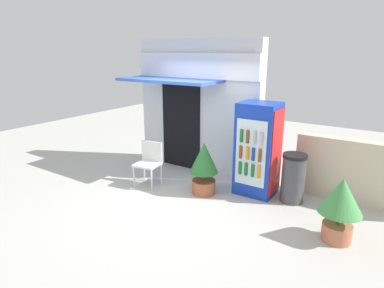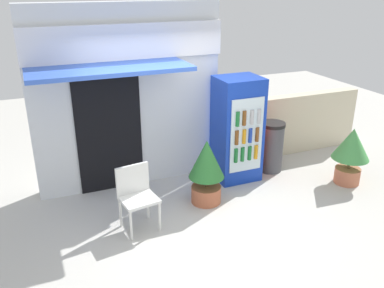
{
  "view_description": "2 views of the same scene",
  "coord_description": "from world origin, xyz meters",
  "px_view_note": "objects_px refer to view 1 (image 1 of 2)",
  "views": [
    {
      "loc": [
        3.46,
        -4.49,
        2.7
      ],
      "look_at": [
        0.15,
        0.51,
        0.95
      ],
      "focal_mm": 30.29,
      "sensor_mm": 36.0,
      "label": 1
    },
    {
      "loc": [
        -1.89,
        -4.52,
        3.22
      ],
      "look_at": [
        0.25,
        0.66,
        0.94
      ],
      "focal_mm": 37.82,
      "sensor_mm": 36.0,
      "label": 2
    }
  ],
  "objects_px": {
    "drink_cooler": "(258,149)",
    "plastic_chair": "(149,160)",
    "potted_plant_curbside": "(341,203)",
    "trash_bin": "(293,178)",
    "potted_plant_near_shop": "(204,165)"
  },
  "relations": [
    {
      "from": "plastic_chair",
      "to": "potted_plant_curbside",
      "type": "height_order",
      "value": "potted_plant_curbside"
    },
    {
      "from": "potted_plant_curbside",
      "to": "drink_cooler",
      "type": "bearing_deg",
      "value": 150.94
    },
    {
      "from": "plastic_chair",
      "to": "trash_bin",
      "type": "height_order",
      "value": "trash_bin"
    },
    {
      "from": "drink_cooler",
      "to": "trash_bin",
      "type": "height_order",
      "value": "drink_cooler"
    },
    {
      "from": "drink_cooler",
      "to": "plastic_chair",
      "type": "distance_m",
      "value": 2.19
    },
    {
      "from": "plastic_chair",
      "to": "trash_bin",
      "type": "xyz_separation_m",
      "value": [
        2.71,
        0.84,
        -0.07
      ]
    },
    {
      "from": "potted_plant_curbside",
      "to": "trash_bin",
      "type": "distance_m",
      "value": 1.33
    },
    {
      "from": "drink_cooler",
      "to": "plastic_chair",
      "type": "relative_size",
      "value": 1.98
    },
    {
      "from": "plastic_chair",
      "to": "trash_bin",
      "type": "distance_m",
      "value": 2.83
    },
    {
      "from": "trash_bin",
      "to": "potted_plant_curbside",
      "type": "bearing_deg",
      "value": -44.48
    },
    {
      "from": "plastic_chair",
      "to": "potted_plant_near_shop",
      "type": "distance_m",
      "value": 1.19
    },
    {
      "from": "trash_bin",
      "to": "plastic_chair",
      "type": "bearing_deg",
      "value": -162.79
    },
    {
      "from": "drink_cooler",
      "to": "plastic_chair",
      "type": "height_order",
      "value": "drink_cooler"
    },
    {
      "from": "drink_cooler",
      "to": "potted_plant_near_shop",
      "type": "relative_size",
      "value": 1.73
    },
    {
      "from": "potted_plant_curbside",
      "to": "plastic_chair",
      "type": "bearing_deg",
      "value": 178.61
    }
  ]
}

